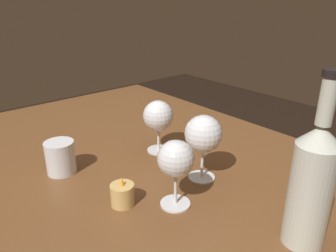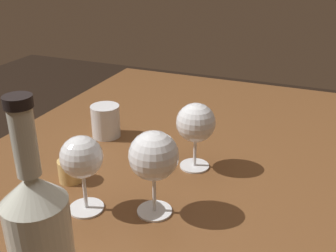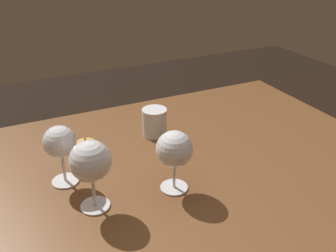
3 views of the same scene
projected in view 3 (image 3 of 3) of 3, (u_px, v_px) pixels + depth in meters
dining_table at (163, 203)px, 0.97m from camera, size 1.30×0.90×0.74m
wine_glass_left at (60, 143)px, 0.86m from camera, size 0.08×0.08×0.15m
wine_glass_right at (90, 162)px, 0.77m from camera, size 0.09×0.09×0.16m
wine_glass_centre at (173, 151)px, 0.83m from camera, size 0.09×0.09×0.15m
water_tumbler at (155, 124)px, 1.10m from camera, size 0.07×0.07×0.08m
votive_candle at (86, 150)px, 0.99m from camera, size 0.05×0.05×0.07m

